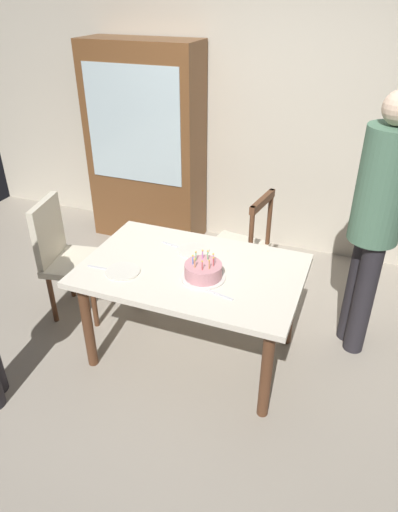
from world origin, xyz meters
TOP-DOWN VIEW (x-y plane):
  - ground at (0.00, 0.00)m, footprint 6.40×6.40m
  - back_wall at (0.00, 1.85)m, footprint 6.40×0.10m
  - dining_table at (0.00, 0.00)m, footprint 1.42×0.92m
  - birthday_cake at (0.11, -0.08)m, footprint 0.28×0.28m
  - plate_near_celebrant at (-0.39, -0.21)m, footprint 0.22×0.22m
  - plate_far_side at (-0.07, 0.21)m, footprint 0.22×0.22m
  - fork_near_celebrant at (-0.55, -0.22)m, footprint 0.18×0.03m
  - fork_far_side at (-0.23, 0.22)m, footprint 0.18×0.05m
  - fork_near_guest at (0.27, -0.22)m, footprint 0.18×0.05m
  - chair_spindle_back at (0.10, 0.77)m, footprint 0.50×0.50m
  - chair_upholstered at (-1.10, 0.13)m, footprint 0.52×0.52m
  - person_guest at (1.05, 0.52)m, footprint 0.32×0.32m
  - china_cabinet at (-1.10, 1.56)m, footprint 1.10×0.45m

SIDE VIEW (x-z plane):
  - ground at x=0.00m, z-range 0.00..0.00m
  - chair_spindle_back at x=0.10m, z-range -0.02..0.93m
  - chair_upholstered at x=-1.10m, z-range 0.06..1.01m
  - dining_table at x=0.00m, z-range 0.27..0.99m
  - fork_near_celebrant at x=-0.55m, z-range 0.72..0.73m
  - fork_far_side at x=-0.23m, z-range 0.72..0.73m
  - fork_near_guest at x=0.27m, z-range 0.72..0.73m
  - plate_near_celebrant at x=-0.39m, z-range 0.72..0.73m
  - plate_far_side at x=-0.07m, z-range 0.72..0.73m
  - birthday_cake at x=0.11m, z-range 0.69..0.85m
  - china_cabinet at x=-1.10m, z-range 0.00..1.90m
  - person_guest at x=1.05m, z-range 0.13..1.94m
  - back_wall at x=0.00m, z-range 0.00..2.60m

